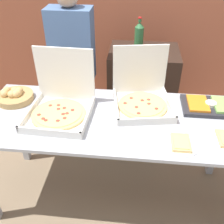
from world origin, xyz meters
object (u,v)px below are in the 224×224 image
at_px(pizza_box_far_right, 142,96).
at_px(person_guest_plaid, 74,71).
at_px(veggie_tray, 210,106).
at_px(pizza_box_near_left, 60,104).
at_px(soda_bottle, 139,34).
at_px(paper_plate_front_center, 181,143).
at_px(bread_basket, 15,96).
at_px(soda_can_silver, 147,52).

distance_m(pizza_box_far_right, person_guest_plaid, 0.85).
xyz_separation_m(veggie_tray, person_guest_plaid, (-1.19, 0.52, -0.03)).
xyz_separation_m(pizza_box_near_left, pizza_box_far_right, (0.60, 0.17, -0.00)).
bearing_deg(soda_bottle, veggie_tray, -56.79).
relative_size(pizza_box_far_right, soda_bottle, 1.69).
bearing_deg(paper_plate_front_center, bread_basket, 162.45).
xyz_separation_m(pizza_box_near_left, bread_basket, (-0.42, 0.14, -0.04)).
height_order(veggie_tray, person_guest_plaid, person_guest_plaid).
height_order(bread_basket, person_guest_plaid, person_guest_plaid).
bearing_deg(paper_plate_front_center, soda_can_silver, 102.06).
xyz_separation_m(soda_bottle, person_guest_plaid, (-0.61, -0.36, -0.27)).
bearing_deg(veggie_tray, pizza_box_far_right, -179.60).
height_order(bread_basket, soda_can_silver, soda_can_silver).
bearing_deg(pizza_box_far_right, person_guest_plaid, 131.49).
bearing_deg(soda_bottle, pizza_box_near_left, -117.26).
bearing_deg(person_guest_plaid, pizza_box_near_left, 95.13).
bearing_deg(soda_can_silver, pizza_box_far_right, -93.05).
bearing_deg(soda_bottle, pizza_box_far_right, -86.71).
distance_m(bread_basket, soda_can_silver, 1.24).
height_order(veggie_tray, soda_bottle, soda_bottle).
relative_size(pizza_box_near_left, soda_can_silver, 3.89).
height_order(paper_plate_front_center, veggie_tray, veggie_tray).
distance_m(veggie_tray, bread_basket, 1.54).
distance_m(veggie_tray, soda_bottle, 1.08).
relative_size(paper_plate_front_center, soda_can_silver, 1.92).
bearing_deg(bread_basket, soda_can_silver, 31.78).
distance_m(paper_plate_front_center, bread_basket, 1.34).
distance_m(veggie_tray, person_guest_plaid, 1.30).
bearing_deg(pizza_box_far_right, bread_basket, 172.28).
relative_size(pizza_box_far_right, paper_plate_front_center, 2.13).
bearing_deg(paper_plate_front_center, person_guest_plaid, 133.45).
height_order(pizza_box_far_right, bread_basket, pizza_box_far_right).
xyz_separation_m(veggie_tray, soda_bottle, (-0.58, 0.88, 0.24)).
distance_m(soda_bottle, person_guest_plaid, 0.76).
relative_size(paper_plate_front_center, bread_basket, 0.83).
bearing_deg(soda_bottle, paper_plate_front_center, -76.92).
bearing_deg(pizza_box_far_right, paper_plate_front_center, -69.60).
bearing_deg(pizza_box_near_left, soda_bottle, 64.93).
bearing_deg(person_guest_plaid, veggie_tray, 156.17).
bearing_deg(paper_plate_front_center, soda_bottle, 103.08).
bearing_deg(soda_can_silver, soda_bottle, 106.92).
distance_m(pizza_box_near_left, soda_bottle, 1.21).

